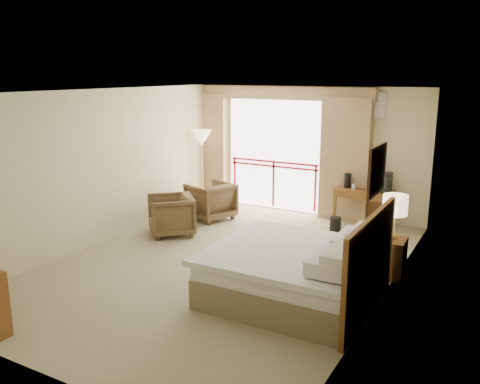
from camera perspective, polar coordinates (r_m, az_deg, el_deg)
The scene contains 28 objects.
floor at distance 8.18m, azimuth -1.74°, elevation -8.04°, with size 7.00×7.00×0.00m, color #867E5A.
ceiling at distance 7.62m, azimuth -1.89°, elevation 11.23°, with size 7.00×7.00×0.00m, color white.
wall_back at distance 10.89m, azimuth 7.74°, elevation 4.61°, with size 5.00×5.00×0.00m, color #C8BE91.
wall_front at distance 5.22m, azimuth -22.11°, elevation -5.90°, with size 5.00×5.00×0.00m, color #C8BE91.
wall_left at distance 9.30m, azimuth -15.15°, elevation 2.78°, with size 7.00×7.00×0.00m, color #C8BE91.
wall_right at distance 6.87m, azimuth 16.36°, elevation -0.93°, with size 7.00×7.00×0.00m, color #C8BE91.
balcony_door at distance 11.21m, azimuth 3.87°, elevation 4.18°, with size 2.40×2.40×0.00m, color white.
balcony_railing at distance 11.26m, azimuth 3.79°, elevation 2.21°, with size 2.09×0.03×1.02m.
curtain_left at distance 11.88m, azimuth -3.63°, elevation 4.95°, with size 1.00×0.26×2.50m, color #906D4B.
curtain_right at distance 10.49m, azimuth 11.75°, elevation 3.57°, with size 1.00×0.26×2.50m, color #906D4B.
valance at distance 10.98m, azimuth 3.75°, elevation 11.07°, with size 4.40×0.22×0.28m, color #906D4B.
hvac_vent at distance 10.35m, azimuth 14.65°, elevation 9.43°, with size 0.50×0.04×0.50m, color silver.
bed at distance 6.91m, azimuth 6.45°, elevation -8.88°, with size 2.13×2.06×0.97m.
headboard at distance 6.53m, azimuth 14.40°, elevation -8.00°, with size 0.06×2.10×1.30m, color #5E3415.
framed_art at distance 6.20m, azimuth 15.14°, elevation 2.37°, with size 0.04×0.72×0.60m.
nightstand at distance 7.94m, azimuth 16.56°, elevation -7.06°, with size 0.40×0.48×0.58m, color #5E3415.
table_lamp at distance 7.76m, azimuth 17.03°, elevation -1.49°, with size 0.36×0.36×0.64m.
phone at distance 7.71m, azimuth 16.11°, elevation -5.10°, with size 0.16×0.13×0.07m, color black.
desk at distance 10.35m, azimuth 13.80°, elevation -0.54°, with size 1.11×0.54×0.73m.
tv at distance 10.15m, azimuth 15.45°, elevation 1.07°, with size 0.41×0.32×0.37m.
coffee_maker at distance 10.33m, azimuth 11.95°, elevation 1.25°, with size 0.13×0.13×0.29m, color black.
cup at distance 10.26m, azimuth 12.64°, elevation 0.60°, with size 0.07×0.07×0.10m, color white.
wastebasket at distance 9.91m, azimuth 10.65°, elevation -3.57°, with size 0.22×0.22×0.27m, color black.
armchair_far at distance 10.61m, azimuth -3.29°, elevation -2.99°, with size 0.82×0.84×0.76m, color #493520.
armchair_near at distance 9.67m, azimuth -7.68°, elevation -4.72°, with size 0.80×0.82×0.75m, color #493520.
side_table at distance 10.25m, azimuth -6.33°, elevation -1.68°, with size 0.45×0.45×0.49m.
book at distance 10.21m, azimuth -6.36°, elevation -0.82°, with size 0.15×0.21×0.02m, color white.
floor_lamp at distance 11.33m, azimuth -4.32°, elevation 5.74°, with size 0.44×0.44×1.73m.
Camera 1 is at (3.93, -6.52, 2.98)m, focal length 38.00 mm.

